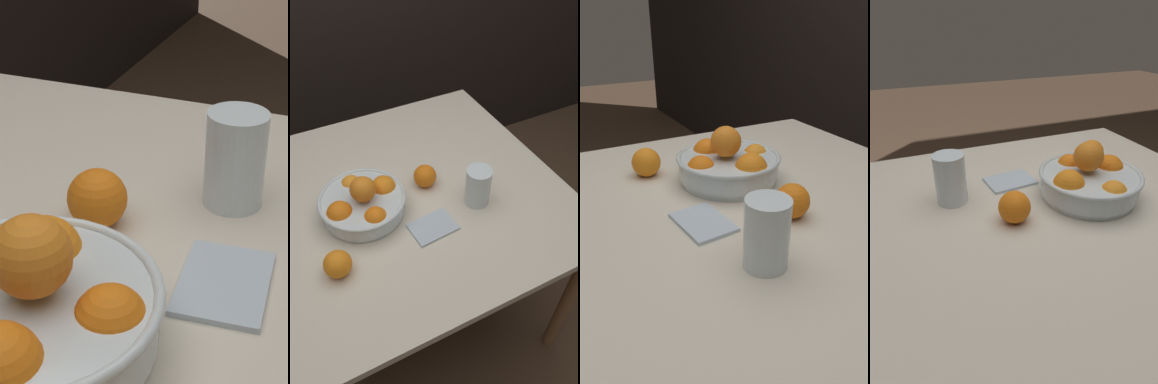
{
  "view_description": "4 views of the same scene",
  "coord_description": "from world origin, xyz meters",
  "views": [
    {
      "loc": [
        -0.54,
        -0.32,
        1.24
      ],
      "look_at": [
        0.08,
        -0.07,
        0.85
      ],
      "focal_mm": 60.0,
      "sensor_mm": 36.0,
      "label": 1
    },
    {
      "loc": [
        -0.3,
        -0.87,
        1.68
      ],
      "look_at": [
        0.08,
        -0.11,
        0.85
      ],
      "focal_mm": 35.0,
      "sensor_mm": 36.0,
      "label": 2
    },
    {
      "loc": [
        0.68,
        -0.48,
        1.2
      ],
      "look_at": [
        0.02,
        -0.13,
        0.83
      ],
      "focal_mm": 35.0,
      "sensor_mm": 36.0,
      "label": 3
    },
    {
      "loc": [
        0.33,
        0.56,
        1.21
      ],
      "look_at": [
        0.08,
        -0.05,
        0.82
      ],
      "focal_mm": 28.0,
      "sensor_mm": 36.0,
      "label": 4
    }
  ],
  "objects": [
    {
      "name": "ground_plane",
      "position": [
        0.0,
        0.0,
        0.0
      ],
      "size": [
        12.0,
        12.0,
        0.0
      ],
      "primitive_type": "plane",
      "color": "#4C3828"
    },
    {
      "name": "fruit_bowl",
      "position": [
        -0.13,
        -0.03,
        0.82
      ],
      "size": [
        0.28,
        0.28,
        0.16
      ],
      "color": "silver",
      "rests_on": "dining_table"
    },
    {
      "name": "orange_loose_front",
      "position": [
        -0.27,
        -0.22,
        0.81
      ],
      "size": [
        0.08,
        0.08,
        0.08
      ],
      "primitive_type": "sphere",
      "color": "orange",
      "rests_on": "dining_table"
    },
    {
      "name": "juice_glass",
      "position": [
        0.22,
        -0.15,
        0.83
      ],
      "size": [
        0.08,
        0.08,
        0.13
      ],
      "color": "#F4A314",
      "rests_on": "dining_table"
    },
    {
      "name": "orange_loose_near_bowl",
      "position": [
        0.1,
        -0.0,
        0.81
      ],
      "size": [
        0.08,
        0.08,
        0.08
      ],
      "primitive_type": "sphere",
      "color": "orange",
      "rests_on": "dining_table"
    },
    {
      "name": "dining_table",
      "position": [
        0.0,
        0.0,
        0.69
      ],
      "size": [
        1.1,
        1.01,
        0.77
      ],
      "color": "beige",
      "rests_on": "ground_plane"
    },
    {
      "name": "napkin",
      "position": [
        0.04,
        -0.19,
        0.78
      ],
      "size": [
        0.15,
        0.11,
        0.01
      ],
      "primitive_type": "cube",
      "rotation": [
        0.0,
        0.0,
        0.08
      ],
      "color": "silver",
      "rests_on": "dining_table"
    }
  ]
}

